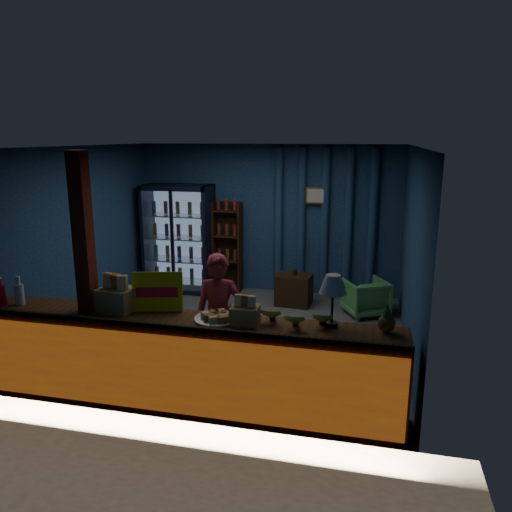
{
  "coord_description": "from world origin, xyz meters",
  "views": [
    {
      "loc": [
        1.78,
        -6.31,
        2.74
      ],
      "look_at": [
        0.35,
        -0.2,
        1.22
      ],
      "focal_mm": 35.0,
      "sensor_mm": 36.0,
      "label": 1
    }
  ],
  "objects_px": {
    "green_chair": "(365,297)",
    "table_lamp": "(333,286)",
    "shopkeeper": "(219,319)",
    "pastry_tray": "(218,317)"
  },
  "relations": [
    {
      "from": "pastry_tray",
      "to": "table_lamp",
      "type": "distance_m",
      "value": 1.18
    },
    {
      "from": "shopkeeper",
      "to": "green_chair",
      "type": "xyz_separation_m",
      "value": [
        1.57,
        2.59,
        -0.46
      ]
    },
    {
      "from": "green_chair",
      "to": "pastry_tray",
      "type": "height_order",
      "value": "pastry_tray"
    },
    {
      "from": "green_chair",
      "to": "table_lamp",
      "type": "distance_m",
      "value": 3.24
    },
    {
      "from": "pastry_tray",
      "to": "table_lamp",
      "type": "xyz_separation_m",
      "value": [
        1.12,
        0.1,
        0.37
      ]
    },
    {
      "from": "green_chair",
      "to": "pastry_tray",
      "type": "relative_size",
      "value": 1.33
    },
    {
      "from": "pastry_tray",
      "to": "table_lamp",
      "type": "bearing_deg",
      "value": 4.9
    },
    {
      "from": "green_chair",
      "to": "pastry_tray",
      "type": "distance_m",
      "value": 3.51
    },
    {
      "from": "shopkeeper",
      "to": "green_chair",
      "type": "bearing_deg",
      "value": 51.28
    },
    {
      "from": "shopkeeper",
      "to": "table_lamp",
      "type": "bearing_deg",
      "value": -27.21
    }
  ]
}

